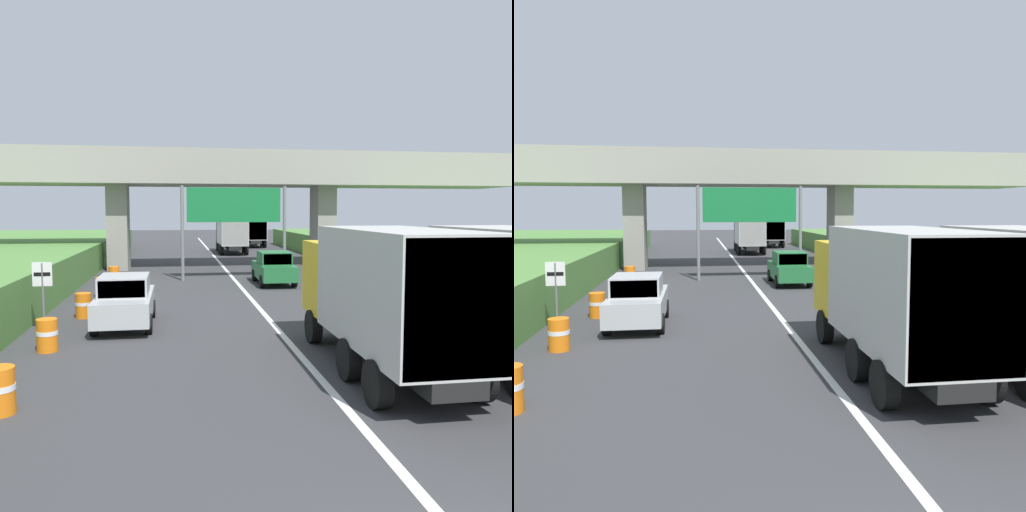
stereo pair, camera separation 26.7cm
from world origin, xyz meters
The scene contains 15 objects.
lane_centre_stripe centered at (0.00, 24.92, 0.00)m, with size 0.20×89.84×0.01m, color white.
overpass_bridge centered at (0.00, 31.15, 5.80)m, with size 40.00×4.80×7.71m.
overhead_highway_sign centered at (0.00, 24.95, 3.83)m, with size 5.88×0.18×5.21m.
speed_limit_sign centered at (-7.40, 13.41, 1.48)m, with size 0.60×0.08×2.23m.
truck_black centered at (1.78, 43.02, 1.93)m, with size 2.44×7.30×3.44m.
truck_yellow centered at (1.67, 7.99, 1.93)m, with size 2.44×7.30×3.44m.
truck_white centered at (4.86, 51.37, 1.93)m, with size 2.44×7.30×3.44m.
truck_orange centered at (4.76, 7.90, 1.93)m, with size 2.44×7.30×3.44m.
car_silver centered at (-4.92, 13.85, 0.86)m, with size 1.86×4.10×1.72m.
car_green centered at (1.84, 22.85, 0.86)m, with size 1.86×4.10×1.72m.
construction_barrel_0 centered at (-6.57, 6.55, 0.46)m, with size 0.57×0.57×0.90m.
construction_barrel_1 centered at (-6.75, 11.00, 0.46)m, with size 0.57×0.57×0.90m.
construction_barrel_2 centered at (-6.53, 15.46, 0.46)m, with size 0.57×0.57×0.90m.
construction_barrel_3 centered at (-6.49, 19.92, 0.46)m, with size 0.57×0.57×0.90m.
construction_barrel_4 centered at (-6.47, 24.37, 0.46)m, with size 0.57×0.57×0.90m.
Camera 1 is at (-3.26, -3.61, 3.85)m, focal length 36.36 mm.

